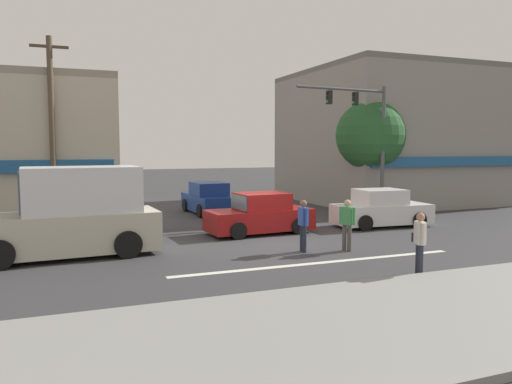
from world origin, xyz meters
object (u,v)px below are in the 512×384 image
(sedan_approaching_near, at_px, (381,210))
(box_truck_parked_curbside, at_px, (71,216))
(pedestrian_far_side, at_px, (303,223))
(street_tree, at_px, (371,136))
(pedestrian_mid_crossing, at_px, (347,222))
(sedan_crossing_leftbound, at_px, (260,215))
(pedestrian_foreground_with_bag, at_px, (420,240))
(traffic_light_mast, at_px, (367,129))
(sedan_waiting_far, at_px, (208,199))
(utility_pole_near_left, at_px, (52,132))

(sedan_approaching_near, bearing_deg, box_truck_parked_curbside, -173.53)
(sedan_approaching_near, height_order, pedestrian_far_side, pedestrian_far_side)
(street_tree, distance_m, pedestrian_mid_crossing, 10.23)
(sedan_crossing_leftbound, bearing_deg, pedestrian_mid_crossing, -71.57)
(sedan_approaching_near, bearing_deg, pedestrian_foreground_with_bag, -118.98)
(traffic_light_mast, bearing_deg, sedan_crossing_leftbound, -161.74)
(box_truck_parked_curbside, bearing_deg, pedestrian_foreground_with_bag, -35.17)
(street_tree, height_order, pedestrian_far_side, street_tree)
(pedestrian_far_side, bearing_deg, street_tree, 44.32)
(box_truck_parked_curbside, distance_m, pedestrian_foreground_with_bag, 10.19)
(street_tree, relative_size, sedan_waiting_far, 1.36)
(pedestrian_mid_crossing, bearing_deg, box_truck_parked_curbside, 163.66)
(pedestrian_foreground_with_bag, bearing_deg, box_truck_parked_curbside, 144.83)
(sedan_crossing_leftbound, bearing_deg, traffic_light_mast, 18.26)
(traffic_light_mast, xyz_separation_m, sedan_waiting_far, (-6.42, 4.35, -3.46))
(pedestrian_foreground_with_bag, bearing_deg, traffic_light_mast, 63.42)
(pedestrian_foreground_with_bag, distance_m, pedestrian_far_side, 4.07)
(sedan_waiting_far, height_order, pedestrian_mid_crossing, pedestrian_mid_crossing)
(sedan_approaching_near, xyz_separation_m, pedestrian_foreground_with_bag, (-4.03, -7.27, 0.24))
(sedan_waiting_far, distance_m, pedestrian_foreground_with_bag, 14.03)
(pedestrian_far_side, bearing_deg, sedan_crossing_leftbound, 89.81)
(street_tree, height_order, sedan_approaching_near, street_tree)
(sedan_waiting_far, bearing_deg, box_truck_parked_curbside, -129.69)
(utility_pole_near_left, height_order, box_truck_parked_curbside, utility_pole_near_left)
(sedan_crossing_leftbound, xyz_separation_m, sedan_approaching_near, (5.43, -0.27, 0.00))
(utility_pole_near_left, distance_m, pedestrian_far_side, 10.57)
(street_tree, distance_m, box_truck_parked_curbside, 15.52)
(street_tree, distance_m, sedan_crossing_leftbound, 8.86)
(sedan_crossing_leftbound, distance_m, pedestrian_mid_crossing, 4.33)
(street_tree, distance_m, sedan_approaching_near, 5.39)
(traffic_light_mast, height_order, pedestrian_foreground_with_bag, traffic_light_mast)
(sedan_waiting_far, xyz_separation_m, box_truck_parked_curbside, (-6.70, -8.07, 0.54))
(street_tree, distance_m, pedestrian_far_side, 10.84)
(sedan_approaching_near, relative_size, pedestrian_mid_crossing, 2.52)
(box_truck_parked_curbside, bearing_deg, pedestrian_mid_crossing, -16.34)
(sedan_approaching_near, height_order, pedestrian_mid_crossing, pedestrian_mid_crossing)
(sedan_approaching_near, bearing_deg, sedan_waiting_far, 130.31)
(utility_pole_near_left, xyz_separation_m, pedestrian_far_side, (7.39, -6.94, -2.99))
(sedan_waiting_far, bearing_deg, traffic_light_mast, -34.11)
(traffic_light_mast, height_order, sedan_approaching_near, traffic_light_mast)
(traffic_light_mast, bearing_deg, pedestrian_far_side, -137.14)
(box_truck_parked_curbside, bearing_deg, street_tree, 20.03)
(traffic_light_mast, relative_size, pedestrian_mid_crossing, 3.71)
(street_tree, xyz_separation_m, traffic_light_mast, (-1.25, -1.52, 0.26))
(street_tree, xyz_separation_m, sedan_approaching_near, (-2.02, -3.84, -3.21))
(utility_pole_near_left, height_order, sedan_crossing_leftbound, utility_pole_near_left)
(box_truck_parked_curbside, distance_m, pedestrian_mid_crossing, 8.65)
(traffic_light_mast, relative_size, sedan_approaching_near, 1.48)
(sedan_waiting_far, xyz_separation_m, pedestrian_foreground_with_bag, (1.63, -13.93, 0.24))
(pedestrian_far_side, bearing_deg, sedan_waiting_far, 91.22)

